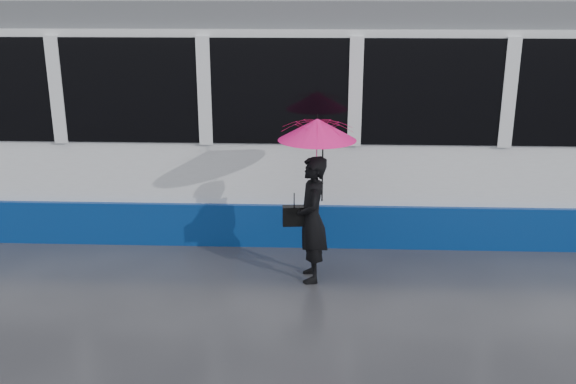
{
  "coord_description": "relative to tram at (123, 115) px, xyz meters",
  "views": [
    {
      "loc": [
        0.7,
        -7.2,
        3.48
      ],
      "look_at": [
        0.38,
        0.36,
        1.1
      ],
      "focal_mm": 40.0,
      "sensor_mm": 36.0,
      "label": 1
    }
  ],
  "objects": [
    {
      "name": "umbrella",
      "position": [
        3.0,
        -2.28,
        0.1
      ],
      "size": [
        1.02,
        1.02,
        1.07
      ],
      "rotation": [
        0.0,
        0.0,
        0.09
      ],
      "color": "#FF157F",
      "rests_on": "ground"
    },
    {
      "name": "ground",
      "position": [
        2.27,
        -2.5,
        -1.64
      ],
      "size": [
        90.0,
        90.0,
        0.0
      ],
      "primitive_type": "plane",
      "color": "#28282D",
      "rests_on": "ground"
    },
    {
      "name": "rails",
      "position": [
        2.27,
        -0.0,
        -1.63
      ],
      "size": [
        34.0,
        1.51,
        0.02
      ],
      "color": "#3F3D38",
      "rests_on": "ground"
    },
    {
      "name": "handbag",
      "position": [
        2.73,
        -2.26,
        -0.8
      ],
      "size": [
        0.29,
        0.15,
        0.43
      ],
      "rotation": [
        0.0,
        0.0,
        0.09
      ],
      "color": "black",
      "rests_on": "ground"
    },
    {
      "name": "tram",
      "position": [
        0.0,
        0.0,
        0.0
      ],
      "size": [
        26.0,
        2.56,
        3.35
      ],
      "color": "white",
      "rests_on": "ground"
    },
    {
      "name": "woman",
      "position": [
        2.95,
        -2.28,
        -0.84
      ],
      "size": [
        0.43,
        0.61,
        1.59
      ],
      "primitive_type": "imported",
      "rotation": [
        0.0,
        0.0,
        -1.48
      ],
      "color": "black",
      "rests_on": "ground"
    }
  ]
}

